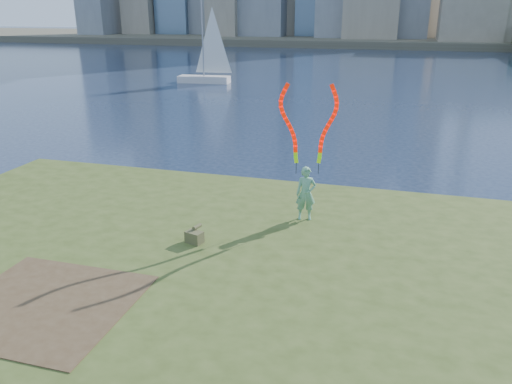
% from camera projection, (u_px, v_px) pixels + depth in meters
% --- Properties ---
extents(ground, '(320.00, 320.00, 0.00)m').
position_uv_depth(ground, '(216.00, 276.00, 11.90)').
color(ground, '#18243D').
rests_on(ground, ground).
extents(grassy_knoll, '(20.00, 18.00, 0.80)m').
position_uv_depth(grassy_knoll, '(175.00, 317.00, 9.71)').
color(grassy_knoll, '#3A4A1A').
rests_on(grassy_knoll, ground).
extents(dirt_patch, '(3.20, 3.00, 0.02)m').
position_uv_depth(dirt_patch, '(45.00, 304.00, 9.29)').
color(dirt_patch, '#47331E').
rests_on(dirt_patch, grassy_knoll).
extents(far_shore, '(320.00, 40.00, 1.20)m').
position_uv_depth(far_shore, '(383.00, 39.00, 97.55)').
color(far_shore, '#4F4A3A').
rests_on(far_shore, ground).
extents(woman_with_ribbons, '(1.91, 0.57, 3.83)m').
position_uv_depth(woman_with_ribbons, '(307.00, 165.00, 12.64)').
color(woman_with_ribbons, '#147E3D').
rests_on(woman_with_ribbons, grassy_knoll).
extents(canvas_bag, '(0.45, 0.51, 0.38)m').
position_uv_depth(canvas_bag, '(195.00, 236.00, 11.73)').
color(canvas_bag, '#4E4B29').
rests_on(canvas_bag, grassy_knoll).
extents(sailboat, '(4.78, 1.73, 7.19)m').
position_uv_depth(sailboat, '(206.00, 68.00, 43.01)').
color(sailboat, silver).
rests_on(sailboat, ground).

